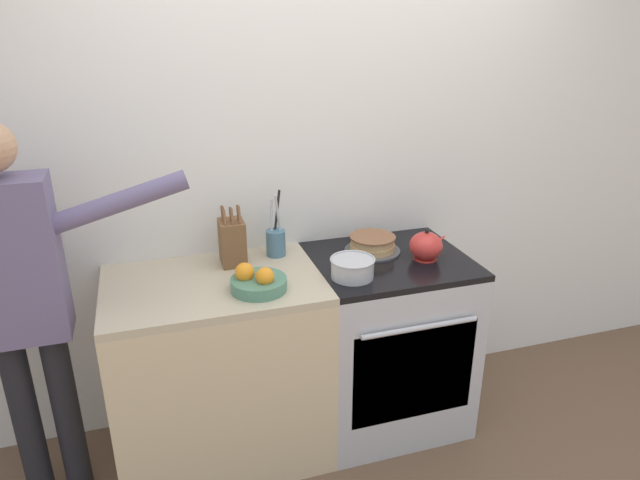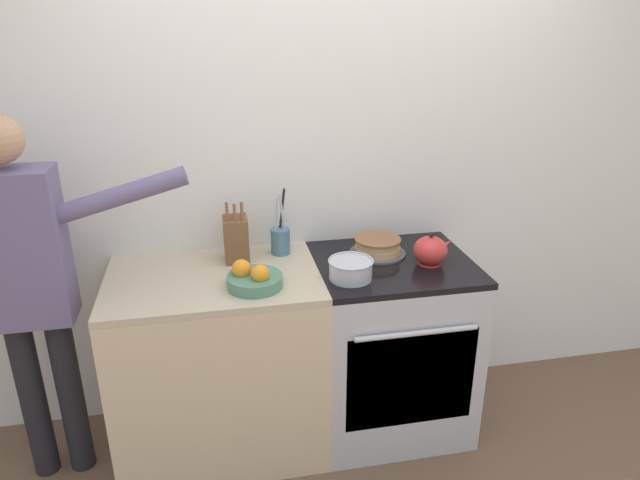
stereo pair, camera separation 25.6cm
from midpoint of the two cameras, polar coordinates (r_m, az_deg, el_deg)
ground_plane at (r=2.93m, az=6.51°, el=-21.80°), size 16.00×16.00×0.00m
wall_back at (r=2.86m, az=3.56°, el=7.28°), size 8.00×0.04×2.60m
counter_cabinet at (r=2.80m, az=-7.42°, el=-12.15°), size 0.96×0.65×0.92m
stove_range at (r=2.96m, az=9.48°, el=-10.29°), size 0.74×0.68×0.92m
layer_cake at (r=2.80m, az=8.38°, el=-0.72°), size 0.28×0.28×0.08m
tea_kettle at (r=2.73m, az=13.66°, el=-1.09°), size 0.19×0.16×0.16m
mixing_bowl at (r=2.53m, az=5.99°, el=-2.98°), size 0.20×0.20×0.09m
knife_block at (r=2.69m, az=-5.74°, el=0.11°), size 0.11×0.14×0.29m
utensil_crock at (r=2.77m, az=-1.36°, el=0.04°), size 0.09×0.09×0.33m
fruit_bowl at (r=2.45m, az=-3.70°, el=-3.93°), size 0.24×0.24×0.12m
person_baker at (r=2.59m, az=-24.63°, el=-3.47°), size 0.94×0.20×1.67m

